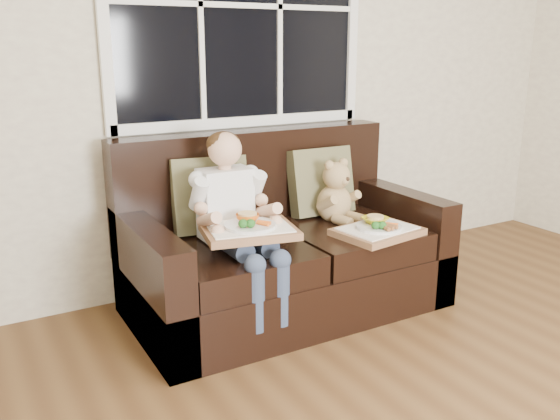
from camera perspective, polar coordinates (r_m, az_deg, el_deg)
window_back at (r=3.56m, az=-3.85°, el=19.05°), size 1.62×0.04×1.37m
loveseat at (r=3.34m, az=0.06°, el=-4.11°), size 1.70×0.92×0.96m
pillow_left at (r=3.22m, az=-6.75°, el=1.44°), size 0.43×0.25×0.42m
pillow_right at (r=3.55m, az=3.95°, el=2.77°), size 0.40×0.19×0.41m
child at (r=2.98m, az=-4.47°, el=0.22°), size 0.39×0.60×0.87m
teddy_bear at (r=3.43m, az=5.38°, el=1.42°), size 0.24×0.29×0.37m
tray_left at (r=2.87m, az=-2.99°, el=-1.81°), size 0.50×0.42×0.10m
tray_right at (r=3.21m, az=9.37°, el=-1.87°), size 0.47×0.39×0.10m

